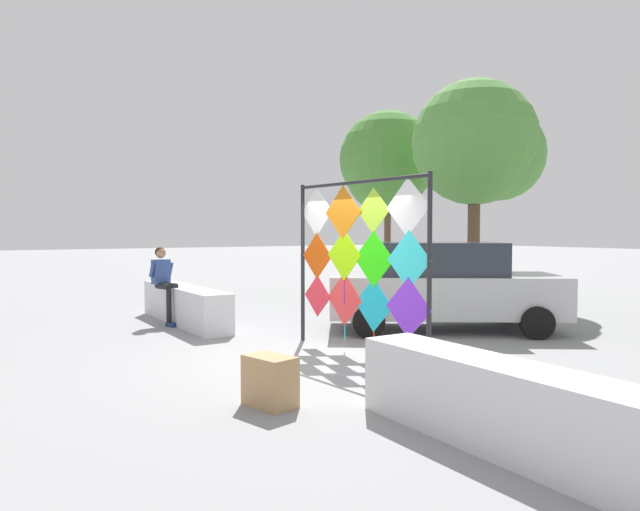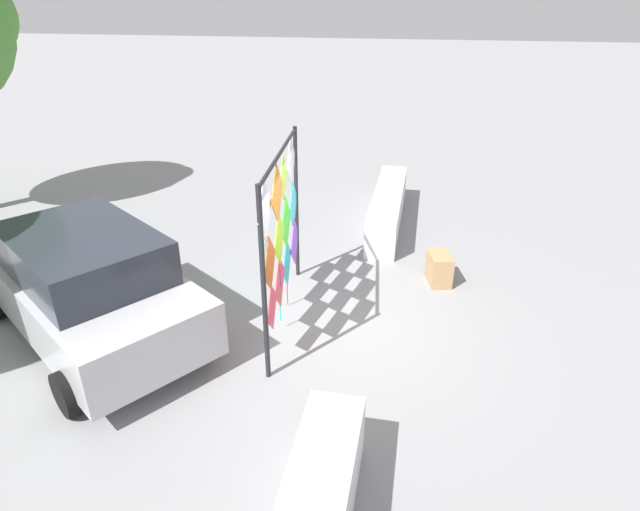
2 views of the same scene
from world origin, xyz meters
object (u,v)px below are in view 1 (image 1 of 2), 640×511
kite_display_rack (359,252)px  parked_car (441,285)px  seated_vendor (164,278)px  cardboard_box_large (270,381)px  tree_far_right (387,165)px  tree_palm_like (482,143)px

kite_display_rack → parked_car: (-1.02, 2.79, -0.75)m
seated_vendor → parked_car: (3.61, 4.50, -0.09)m
cardboard_box_large → tree_far_right: bearing=135.5°
seated_vendor → cardboard_box_large: (6.31, -0.76, -0.69)m
kite_display_rack → cardboard_box_large: 3.28m
parked_car → cardboard_box_large: size_ratio=8.22×
parked_car → kite_display_rack: bearing=-69.9°
kite_display_rack → seated_vendor: size_ratio=1.87×
seated_vendor → parked_car: 5.77m
kite_display_rack → tree_far_right: (-7.87, 6.91, 2.57)m
seated_vendor → tree_far_right: tree_far_right is taller
cardboard_box_large → tree_far_right: size_ratio=0.10×
kite_display_rack → seated_vendor: bearing=-159.8°
cardboard_box_large → tree_palm_like: bearing=119.7°
tree_far_right → kite_display_rack: bearing=-41.3°
tree_far_right → cardboard_box_large: bearing=-44.5°
cardboard_box_large → tree_palm_like: (-5.26, 9.22, 4.08)m
tree_palm_like → parked_car: bearing=-57.0°
seated_vendor → kite_display_rack: bearing=20.2°
seated_vendor → parked_car: parked_car is taller
kite_display_rack → parked_car: size_ratio=0.64×
seated_vendor → tree_far_right: 9.75m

